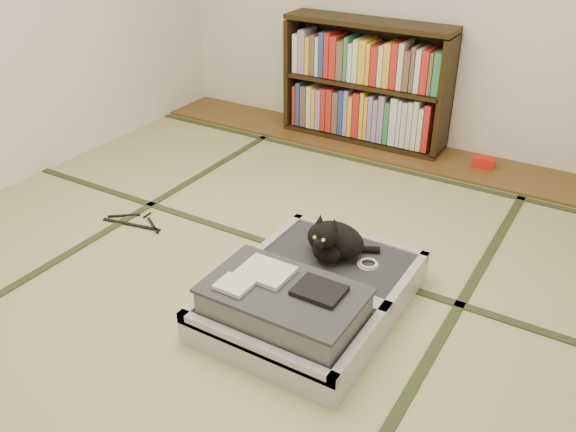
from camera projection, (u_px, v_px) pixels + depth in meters
The scene contains 9 objects.
floor at pixel (245, 285), 3.13m from camera, with size 4.50×4.50×0.00m, color tan.
wood_strip at pixel (395, 150), 4.61m from camera, with size 4.00×0.50×0.02m, color brown.
red_item at pixel (484, 162), 4.32m from camera, with size 0.15×0.09×0.07m, color red.
tatami_borders at pixel (293, 241), 3.49m from camera, with size 4.00×4.50×0.01m.
bookcase at pixel (365, 85), 4.59m from camera, with size 1.28×0.29×0.92m.
suitcase at pixel (307, 296), 2.86m from camera, with size 0.78×1.04×0.31m.
cat at pixel (333, 241), 3.02m from camera, with size 0.35×0.35×0.28m.
cable_coil at pixel (368, 264), 3.00m from camera, with size 0.11×0.11×0.03m.
hanger at pixel (135, 222), 3.67m from camera, with size 0.40×0.22×0.01m.
Camera 1 is at (1.51, -2.07, 1.84)m, focal length 38.00 mm.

